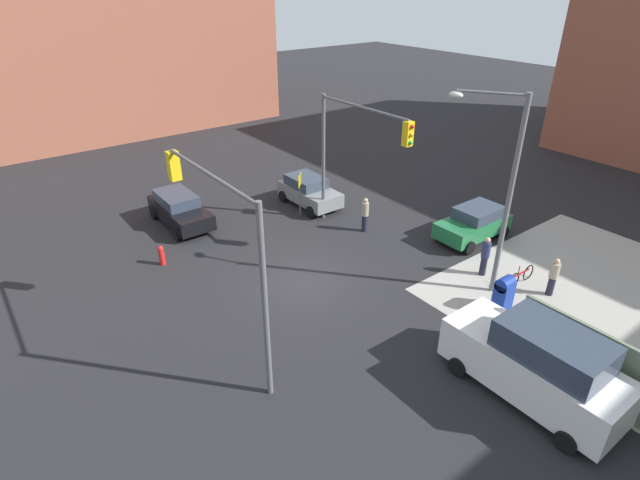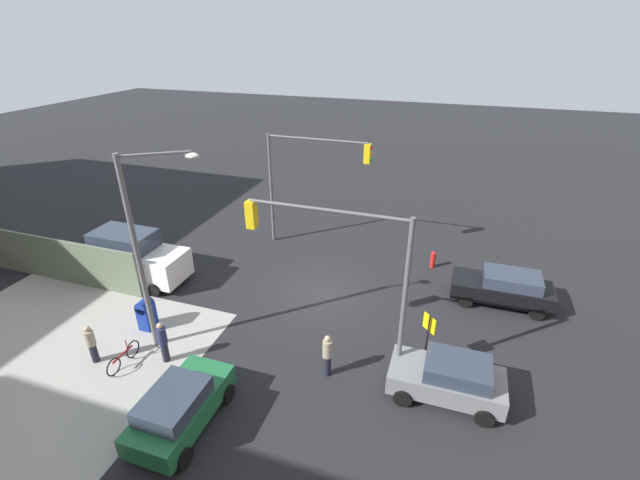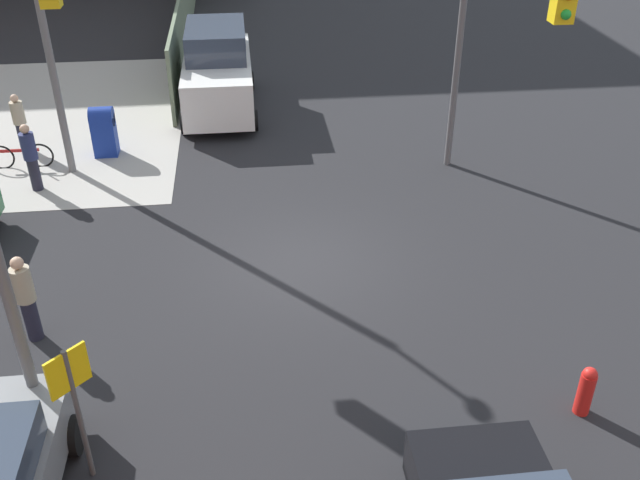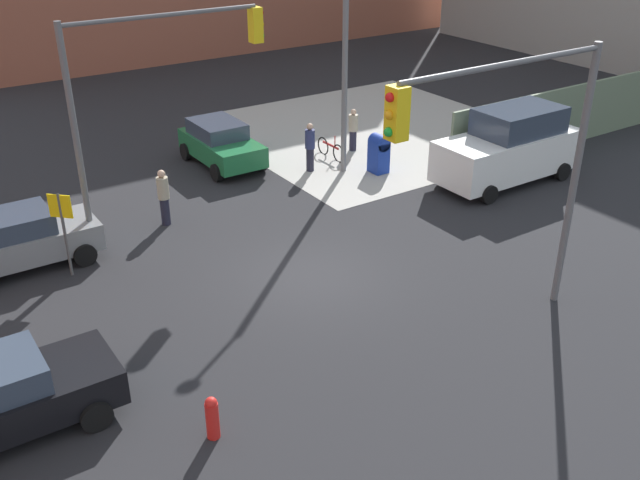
{
  "view_description": "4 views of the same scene",
  "coord_description": "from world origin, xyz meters",
  "px_view_note": "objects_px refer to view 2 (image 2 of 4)",
  "views": [
    {
      "loc": [
        14.57,
        -10.21,
        11.55
      ],
      "look_at": [
        0.51,
        0.47,
        2.08
      ],
      "focal_mm": 28.0,
      "sensor_mm": 36.0,
      "label": 1
    },
    {
      "loc": [
        -5.58,
        16.78,
        11.79
      ],
      "look_at": [
        0.75,
        -2.16,
        1.7
      ],
      "focal_mm": 24.0,
      "sensor_mm": 36.0,
      "label": 2
    },
    {
      "loc": [
        -13.01,
        1.06,
        8.63
      ],
      "look_at": [
        -0.91,
        -0.32,
        1.11
      ],
      "focal_mm": 40.0,
      "sensor_mm": 36.0,
      "label": 3
    },
    {
      "loc": [
        -9.16,
        -14.11,
        9.65
      ],
      "look_at": [
        -1.05,
        -1.99,
        2.21
      ],
      "focal_mm": 40.0,
      "sensor_mm": 36.0,
      "label": 4
    }
  ],
  "objects_px": {
    "traffic_signal_nw_corner": "(341,259)",
    "pedestrian_walking_north": "(327,355)",
    "fire_hydrant": "(433,259)",
    "van_white_delivery": "(133,256)",
    "traffic_signal_se_corner": "(308,170)",
    "hatchback_green": "(180,407)",
    "hatchback_black": "(504,287)",
    "pedestrian_waiting": "(91,343)",
    "pedestrian_crossing": "(163,341)",
    "street_lamp_corner": "(146,241)",
    "bicycle_leaning_on_fence": "(123,357)",
    "hatchback_gray": "(449,378)",
    "mailbox_blue": "(146,313)"
  },
  "relations": [
    {
      "from": "hatchback_green",
      "to": "street_lamp_corner",
      "type": "bearing_deg",
      "value": -46.84
    },
    {
      "from": "mailbox_blue",
      "to": "hatchback_green",
      "type": "height_order",
      "value": "hatchback_green"
    },
    {
      "from": "pedestrian_waiting",
      "to": "bicycle_leaning_on_fence",
      "type": "xyz_separation_m",
      "value": [
        -1.2,
        -0.2,
        -0.53
      ]
    },
    {
      "from": "traffic_signal_nw_corner",
      "to": "pedestrian_waiting",
      "type": "xyz_separation_m",
      "value": [
        9.03,
        2.9,
        -3.79
      ]
    },
    {
      "from": "pedestrian_walking_north",
      "to": "hatchback_gray",
      "type": "bearing_deg",
      "value": -3.12
    },
    {
      "from": "hatchback_green",
      "to": "pedestrian_crossing",
      "type": "xyz_separation_m",
      "value": [
        2.4,
        -2.4,
        0.11
      ]
    },
    {
      "from": "fire_hydrant",
      "to": "hatchback_gray",
      "type": "relative_size",
      "value": 0.24
    },
    {
      "from": "traffic_signal_se_corner",
      "to": "hatchback_black",
      "type": "relative_size",
      "value": 1.46
    },
    {
      "from": "van_white_delivery",
      "to": "hatchback_green",
      "type": "bearing_deg",
      "value": 137.14
    },
    {
      "from": "street_lamp_corner",
      "to": "bicycle_leaning_on_fence",
      "type": "height_order",
      "value": "street_lamp_corner"
    },
    {
      "from": "hatchback_green",
      "to": "pedestrian_walking_north",
      "type": "height_order",
      "value": "pedestrian_walking_north"
    },
    {
      "from": "mailbox_blue",
      "to": "bicycle_leaning_on_fence",
      "type": "bearing_deg",
      "value": 105.28
    },
    {
      "from": "traffic_signal_se_corner",
      "to": "hatchback_green",
      "type": "height_order",
      "value": "traffic_signal_se_corner"
    },
    {
      "from": "fire_hydrant",
      "to": "pedestrian_walking_north",
      "type": "relative_size",
      "value": 0.52
    },
    {
      "from": "hatchback_gray",
      "to": "bicycle_leaning_on_fence",
      "type": "relative_size",
      "value": 2.23
    },
    {
      "from": "hatchback_green",
      "to": "hatchback_black",
      "type": "bearing_deg",
      "value": -133.51
    },
    {
      "from": "mailbox_blue",
      "to": "hatchback_green",
      "type": "bearing_deg",
      "value": 138.49
    },
    {
      "from": "traffic_signal_se_corner",
      "to": "pedestrian_crossing",
      "type": "height_order",
      "value": "traffic_signal_se_corner"
    },
    {
      "from": "hatchback_green",
      "to": "pedestrian_crossing",
      "type": "distance_m",
      "value": 3.4
    },
    {
      "from": "van_white_delivery",
      "to": "pedestrian_crossing",
      "type": "xyz_separation_m",
      "value": [
        -5.25,
        4.7,
        -0.33
      ]
    },
    {
      "from": "mailbox_blue",
      "to": "hatchback_black",
      "type": "distance_m",
      "value": 16.12
    },
    {
      "from": "mailbox_blue",
      "to": "hatchback_gray",
      "type": "xyz_separation_m",
      "value": [
        -12.51,
        -0.13,
        0.08
      ]
    },
    {
      "from": "fire_hydrant",
      "to": "traffic_signal_nw_corner",
      "type": "bearing_deg",
      "value": 72.32
    },
    {
      "from": "hatchback_green",
      "to": "pedestrian_crossing",
      "type": "bearing_deg",
      "value": -44.92
    },
    {
      "from": "bicycle_leaning_on_fence",
      "to": "hatchback_gray",
      "type": "bearing_deg",
      "value": -168.96
    },
    {
      "from": "traffic_signal_se_corner",
      "to": "pedestrian_waiting",
      "type": "height_order",
      "value": "traffic_signal_se_corner"
    },
    {
      "from": "bicycle_leaning_on_fence",
      "to": "pedestrian_crossing",
      "type": "bearing_deg",
      "value": -153.54
    },
    {
      "from": "bicycle_leaning_on_fence",
      "to": "hatchback_green",
      "type": "bearing_deg",
      "value": 155.91
    },
    {
      "from": "fire_hydrant",
      "to": "pedestrian_waiting",
      "type": "relative_size",
      "value": 0.56
    },
    {
      "from": "fire_hydrant",
      "to": "van_white_delivery",
      "type": "relative_size",
      "value": 0.17
    },
    {
      "from": "hatchback_green",
      "to": "hatchback_gray",
      "type": "bearing_deg",
      "value": -153.6
    },
    {
      "from": "traffic_signal_se_corner",
      "to": "pedestrian_waiting",
      "type": "xyz_separation_m",
      "value": [
        4.57,
        11.9,
        -3.79
      ]
    },
    {
      "from": "mailbox_blue",
      "to": "van_white_delivery",
      "type": "bearing_deg",
      "value": -44.59
    },
    {
      "from": "hatchback_black",
      "to": "hatchback_green",
      "type": "bearing_deg",
      "value": 46.49
    },
    {
      "from": "street_lamp_corner",
      "to": "fire_hydrant",
      "type": "xyz_separation_m",
      "value": [
        -9.89,
        -9.8,
        -4.22
      ]
    },
    {
      "from": "traffic_signal_se_corner",
      "to": "pedestrian_walking_north",
      "type": "height_order",
      "value": "traffic_signal_se_corner"
    },
    {
      "from": "fire_hydrant",
      "to": "pedestrian_waiting",
      "type": "xyz_separation_m",
      "value": [
        11.8,
        11.6,
        0.39
      ]
    },
    {
      "from": "traffic_signal_nw_corner",
      "to": "pedestrian_walking_north",
      "type": "relative_size",
      "value": 3.61
    },
    {
      "from": "pedestrian_crossing",
      "to": "pedestrian_waiting",
      "type": "distance_m",
      "value": 2.75
    },
    {
      "from": "mailbox_blue",
      "to": "van_white_delivery",
      "type": "distance_m",
      "value": 4.59
    },
    {
      "from": "mailbox_blue",
      "to": "pedestrian_walking_north",
      "type": "xyz_separation_m",
      "value": [
        -8.2,
        0.2,
        0.18
      ]
    },
    {
      "from": "traffic_signal_nw_corner",
      "to": "traffic_signal_se_corner",
      "type": "relative_size",
      "value": 1.0
    },
    {
      "from": "pedestrian_waiting",
      "to": "hatchback_gray",
      "type": "bearing_deg",
      "value": 45.05
    },
    {
      "from": "traffic_signal_se_corner",
      "to": "pedestrian_walking_north",
      "type": "relative_size",
      "value": 3.61
    },
    {
      "from": "hatchback_green",
      "to": "traffic_signal_nw_corner",
      "type": "bearing_deg",
      "value": -132.46
    },
    {
      "from": "hatchback_green",
      "to": "bicycle_leaning_on_fence",
      "type": "xyz_separation_m",
      "value": [
        3.8,
        -1.7,
        -0.5
      ]
    },
    {
      "from": "street_lamp_corner",
      "to": "hatchback_gray",
      "type": "xyz_separation_m",
      "value": [
        -11.2,
        -0.73,
        -3.86
      ]
    },
    {
      "from": "fire_hydrant",
      "to": "van_white_delivery",
      "type": "bearing_deg",
      "value": 22.56
    },
    {
      "from": "hatchback_gray",
      "to": "van_white_delivery",
      "type": "xyz_separation_m",
      "value": [
        15.76,
        -3.07,
        0.44
      ]
    },
    {
      "from": "traffic_signal_nw_corner",
      "to": "fire_hydrant",
      "type": "relative_size",
      "value": 6.91
    }
  ]
}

